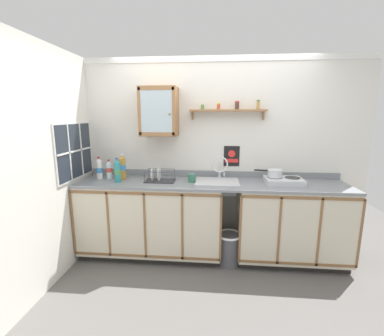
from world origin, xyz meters
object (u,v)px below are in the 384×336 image
Objects in this scene: mug at (192,178)px; warning_sign at (232,156)px; sink at (217,183)px; saucepan at (274,173)px; hot_plate_stove at (284,181)px; bottle_water_clear_2 at (109,170)px; dish_rack at (159,178)px; bottle_juice_amber_0 at (122,167)px; bottle_detergent_teal_1 at (118,171)px; bottle_opaque_white_3 at (99,169)px; trash_bin at (229,248)px; wall_cabinet at (159,112)px.

warning_sign is at bearing 32.31° from mug.
sink is 1.58× the size of saucepan.
warning_sign is at bearing 154.96° from hot_plate_stove.
bottle_water_clear_2 is 0.69× the size of dish_rack.
saucepan is at bearing -0.38° from bottle_juice_amber_0.
sink is at bearing 6.19° from bottle_detergent_teal_1.
saucepan is 2.59× the size of mug.
warning_sign is (1.54, 0.23, 0.16)m from bottle_water_clear_2.
bottle_opaque_white_3 is at bearing 179.62° from sink.
sink reaches higher than saucepan.
warning_sign reaches higher than saucepan.
bottle_water_clear_2 is 0.64× the size of trash_bin.
hot_plate_stove is 1.12× the size of trash_bin.
warning_sign is (-0.60, 0.28, 0.24)m from hot_plate_stove.
bottle_juice_amber_0 is 0.83m from wall_cabinet.
bottle_detergent_teal_1 is at bearing -175.95° from saucepan.
mug is at bearing -147.69° from warning_sign.
bottle_detergent_teal_1 is 0.24m from bottle_water_clear_2.
bottle_water_clear_2 is at bearing 178.57° from hot_plate_stove.
warning_sign is 0.67× the size of trash_bin.
bottle_water_clear_2 reaches higher than trash_bin.
mug is at bearing -4.30° from bottle_water_clear_2.
bottle_opaque_white_3 is 0.78m from dish_rack.
sink is 1.12m from wall_cabinet.
bottle_juice_amber_0 is 1.39m from warning_sign.
bottle_opaque_white_3 is 0.73× the size of trash_bin.
warning_sign is at bearing 86.94° from trash_bin.
hot_plate_stove is at bearing 3.12° from bottle_detergent_teal_1.
saucepan is at bearing 2.95° from mug.
bottle_detergent_teal_1 is 1.04× the size of bottle_opaque_white_3.
trash_bin is at bearing -9.09° from bottle_juice_amber_0.
saucepan is 1.38m from dish_rack.
saucepan is at bearing -0.20° from bottle_opaque_white_3.
warning_sign reaches higher than mug.
hot_plate_stove is at bearing -1.62° from sink.
bottle_water_clear_2 is (-0.18, 0.02, -0.04)m from bottle_juice_amber_0.
sink is at bearing -179.80° from saucepan.
bottle_water_clear_2 is at bearing 136.84° from bottle_detergent_teal_1.
bottle_detergent_teal_1 reaches higher than dish_rack.
trash_bin is at bearing -164.19° from hot_plate_stove.
bottle_detergent_teal_1 is at bearing -164.17° from warning_sign.
bottle_juice_amber_0 is 0.18m from bottle_water_clear_2.
bottle_water_clear_2 is (-0.17, 0.16, -0.02)m from bottle_detergent_teal_1.
bottle_detergent_teal_1 is at bearing -153.08° from wall_cabinet.
bottle_water_clear_2 is (-1.36, 0.03, 0.13)m from sink.
warning_sign reaches higher than bottle_detergent_teal_1.
bottle_detergent_teal_1 is at bearing 177.04° from trash_bin.
saucepan is 1.01× the size of bottle_juice_amber_0.
sink is 1.20× the size of hot_plate_stove.
warning_sign is 1.13m from trash_bin.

